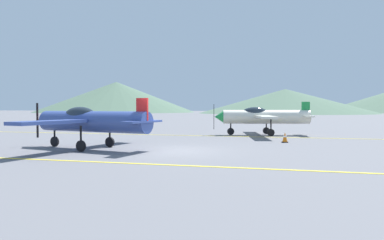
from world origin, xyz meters
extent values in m
plane|color=slate|center=(0.00, 0.00, 0.00)|extent=(400.00, 400.00, 0.00)
cube|color=yellow|center=(0.00, -3.79, 0.01)|extent=(80.00, 0.16, 0.01)
cube|color=yellow|center=(0.00, 8.67, 0.01)|extent=(80.00, 0.16, 0.01)
cylinder|color=#33478C|center=(-3.93, -0.23, 1.31)|extent=(6.21, 2.25, 0.99)
cone|color=red|center=(-7.24, 0.47, 1.31)|extent=(0.79, 0.96, 0.84)
cube|color=black|center=(-7.59, 0.55, 1.31)|extent=(0.06, 0.11, 1.81)
ellipsoid|color=#1E2833|center=(-4.72, -0.06, 1.61)|extent=(1.94, 1.17, 0.81)
cube|color=#33478C|center=(-4.28, -0.16, 1.35)|extent=(2.63, 7.98, 0.14)
cube|color=#33478C|center=(-1.19, -0.82, 1.35)|extent=(1.11, 2.43, 0.09)
cube|color=red|center=(-1.19, -0.82, 1.85)|extent=(0.58, 0.22, 1.08)
cylinder|color=black|center=(-6.40, 0.29, 0.71)|extent=(0.09, 0.09, 0.91)
cylinder|color=black|center=(-6.40, 0.29, 0.25)|extent=(0.52, 0.21, 0.51)
cylinder|color=black|center=(-3.54, 0.70, 0.71)|extent=(0.09, 0.09, 0.91)
cylinder|color=black|center=(-3.54, 0.70, 0.25)|extent=(0.52, 0.21, 0.51)
cylinder|color=black|center=(-3.96, -1.24, 0.71)|extent=(0.09, 0.09, 0.91)
cylinder|color=black|center=(-3.96, -1.24, 0.25)|extent=(0.52, 0.21, 0.51)
cylinder|color=silver|center=(3.74, 10.48, 1.31)|extent=(6.22, 2.15, 0.99)
cone|color=#1E8C3F|center=(0.42, 9.83, 1.31)|extent=(0.78, 0.95, 0.84)
cube|color=black|center=(0.06, 9.76, 1.31)|extent=(0.06, 0.11, 1.81)
ellipsoid|color=#1E2833|center=(2.95, 10.32, 1.61)|extent=(1.93, 1.14, 0.81)
cube|color=silver|center=(3.39, 10.41, 1.35)|extent=(2.49, 7.99, 0.14)
cube|color=silver|center=(6.49, 11.01, 1.35)|extent=(1.07, 2.43, 0.09)
cube|color=#1E8C3F|center=(6.49, 11.01, 1.85)|extent=(0.58, 0.22, 1.08)
cylinder|color=black|center=(1.26, 9.99, 0.71)|extent=(0.09, 0.09, 0.91)
cylinder|color=black|center=(1.26, 9.99, 0.25)|extent=(0.52, 0.20, 0.51)
cylinder|color=black|center=(3.73, 11.49, 0.71)|extent=(0.09, 0.09, 0.91)
cylinder|color=black|center=(3.73, 11.49, 0.25)|extent=(0.52, 0.20, 0.51)
cylinder|color=black|center=(4.11, 9.53, 0.71)|extent=(0.09, 0.09, 0.91)
cylinder|color=black|center=(4.11, 9.53, 0.25)|extent=(0.52, 0.20, 0.51)
cube|color=black|center=(4.98, 5.24, 0.02)|extent=(0.36, 0.36, 0.04)
cone|color=orange|center=(4.98, 5.24, 0.32)|extent=(0.29, 0.29, 0.55)
cylinder|color=white|center=(4.98, 5.24, 0.34)|extent=(0.20, 0.20, 0.08)
cone|color=#4C6651|center=(-64.63, 125.53, 6.65)|extent=(69.01, 69.01, 13.30)
cone|color=#4C6651|center=(6.81, 113.77, 4.32)|extent=(61.80, 61.80, 8.65)
camera|label=1|loc=(4.63, -15.12, 1.96)|focal=32.64mm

